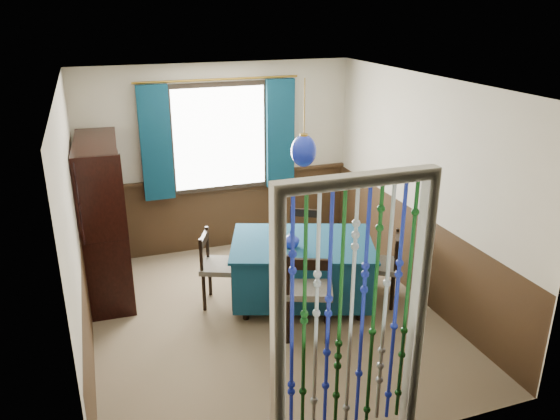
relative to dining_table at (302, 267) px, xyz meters
name	(u,v)px	position (x,y,z in m)	size (l,w,h in m)	color
floor	(267,317)	(-0.48, -0.20, -0.43)	(4.00, 4.00, 0.00)	brown
ceiling	(264,83)	(-0.48, -0.20, 2.07)	(4.00, 4.00, 0.00)	silver
wall_back	(219,159)	(-0.48, 1.80, 0.82)	(3.60, 3.60, 0.00)	beige
wall_front	(356,308)	(-0.48, -2.20, 0.82)	(3.60, 3.60, 0.00)	beige
wall_left	(75,233)	(-2.28, -0.20, 0.82)	(4.00, 4.00, 0.00)	beige
wall_right	(421,190)	(1.32, -0.20, 0.82)	(4.00, 4.00, 0.00)	beige
wainscot_back	(222,212)	(-0.48, 1.79, 0.07)	(3.60, 3.60, 0.00)	#362414
wainscot_front	(350,396)	(-0.48, -2.18, 0.07)	(3.60, 3.60, 0.00)	#362414
wainscot_left	(88,305)	(-2.27, -0.20, 0.07)	(4.00, 4.00, 0.00)	#362414
wainscot_right	(414,252)	(1.30, -0.20, 0.07)	(4.00, 4.00, 0.00)	#362414
window	(219,138)	(-0.48, 1.75, 1.12)	(1.32, 0.12, 1.42)	black
doorway	(351,328)	(-0.48, -2.14, 0.62)	(1.16, 0.12, 2.18)	silver
dining_table	(302,267)	(0.00, 0.00, 0.00)	(1.81, 1.52, 0.74)	#0E3349
chair_near	(308,290)	(-0.18, -0.64, 0.08)	(0.61, 0.60, 0.97)	black
chair_far	(303,242)	(0.25, 0.60, 0.03)	(0.57, 0.56, 0.86)	black
chair_left	(218,266)	(-0.89, 0.28, 0.03)	(0.54, 0.55, 0.86)	black
chair_right	(382,266)	(0.85, -0.29, 0.02)	(0.55, 0.56, 0.84)	black
sideboard	(107,241)	(-2.02, 1.00, 0.19)	(0.53, 1.40, 1.80)	black
pendant_lamp	(304,151)	(0.00, 0.00, 1.34)	(0.27, 0.27, 0.90)	olive
vase_table	(291,240)	(-0.16, -0.08, 0.39)	(0.16, 0.16, 0.17)	navy
bowl_shelf	(107,195)	(-1.96, 0.76, 0.83)	(0.22, 0.22, 0.05)	beige
vase_sideboard	(107,199)	(-1.96, 1.38, 0.57)	(0.19, 0.19, 0.20)	beige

